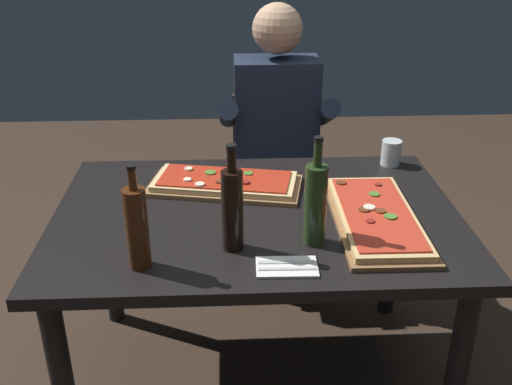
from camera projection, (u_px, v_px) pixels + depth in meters
name	position (u px, v px, depth m)	size (l,w,h in m)	color
ground_plane	(257.00, 375.00, 2.37)	(6.40, 6.40, 0.00)	#38281E
dining_table	(257.00, 236.00, 2.09)	(1.40, 0.96, 0.74)	black
pizza_rectangular_front	(225.00, 183.00, 2.22)	(0.60, 0.36, 0.05)	olive
pizza_rectangular_left	(376.00, 217.00, 1.97)	(0.28, 0.61, 0.05)	brown
wine_bottle_dark	(232.00, 208.00, 1.77)	(0.07, 0.07, 0.34)	black
oil_bottle_amber	(316.00, 203.00, 1.80)	(0.07, 0.07, 0.35)	#233819
vinegar_bottle_green	(137.00, 227.00, 1.68)	(0.07, 0.07, 0.32)	#47230F
tumbler_near_camera	(391.00, 153.00, 2.40)	(0.08, 0.08, 0.10)	silver
napkin_cutlery_set	(287.00, 267.00, 1.73)	(0.18, 0.11, 0.01)	white
diner_chair	(274.00, 176.00, 2.93)	(0.44, 0.44, 0.87)	#3D2B1E
seated_diner	(277.00, 136.00, 2.72)	(0.53, 0.41, 1.33)	#23232D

